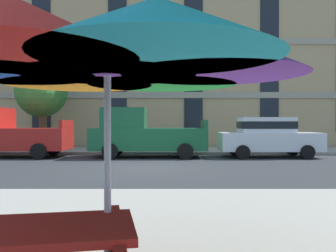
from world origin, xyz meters
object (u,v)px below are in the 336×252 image
(pickup_red, at_px, (5,134))
(patio_umbrella, at_px, (107,52))
(street_tree_left, at_px, (41,93))
(pickup_green, at_px, (143,134))
(sedan_white, at_px, (267,136))

(pickup_red, relative_size, patio_umbrella, 1.53)
(street_tree_left, distance_m, patio_umbrella, 16.77)
(pickup_green, xyz_separation_m, patio_umbrella, (0.58, -12.70, 1.09))
(street_tree_left, xyz_separation_m, patio_umbrella, (6.16, -15.56, -1.00))
(pickup_red, bearing_deg, street_tree_left, 78.55)
(sedan_white, distance_m, patio_umbrella, 13.69)
(pickup_red, relative_size, street_tree_left, 1.12)
(pickup_green, height_order, sedan_white, pickup_green)
(pickup_red, relative_size, sedan_white, 1.16)
(sedan_white, bearing_deg, pickup_green, 180.00)
(sedan_white, height_order, patio_umbrella, patio_umbrella)
(sedan_white, bearing_deg, pickup_red, 180.00)
(pickup_green, relative_size, patio_umbrella, 1.53)
(street_tree_left, bearing_deg, pickup_green, -27.15)
(pickup_green, xyz_separation_m, sedan_white, (5.56, -0.00, -0.08))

